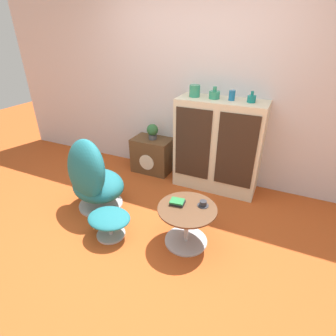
% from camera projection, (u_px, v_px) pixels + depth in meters
% --- Properties ---
extents(ground_plane, '(12.00, 12.00, 0.00)m').
position_uv_depth(ground_plane, '(141.00, 239.00, 2.74)').
color(ground_plane, '#B74C1E').
extents(wall_back, '(6.40, 0.06, 2.60)m').
position_uv_depth(wall_back, '(198.00, 85.00, 3.42)').
color(wall_back, silver).
rests_on(wall_back, ground_plane).
extents(sideboard, '(1.08, 0.46, 1.20)m').
position_uv_depth(sideboard, '(218.00, 146.00, 3.40)').
color(sideboard, beige).
rests_on(sideboard, ground_plane).
extents(tv_console, '(0.57, 0.38, 0.52)m').
position_uv_depth(tv_console, '(152.00, 155.00, 3.96)').
color(tv_console, brown).
rests_on(tv_console, ground_plane).
extents(egg_chair, '(0.85, 0.82, 0.91)m').
position_uv_depth(egg_chair, '(92.00, 178.00, 3.04)').
color(egg_chair, '#B7B7BC').
rests_on(egg_chair, ground_plane).
extents(ottoman, '(0.45, 0.39, 0.27)m').
position_uv_depth(ottoman, '(109.00, 220.00, 2.70)').
color(ottoman, '#B7B7BC').
rests_on(ottoman, ground_plane).
extents(coffee_table, '(0.58, 0.58, 0.42)m').
position_uv_depth(coffee_table, '(187.00, 222.00, 2.59)').
color(coffee_table, '#B7B7BC').
rests_on(coffee_table, ground_plane).
extents(vase_leftmost, '(0.13, 0.13, 0.14)m').
position_uv_depth(vase_leftmost, '(195.00, 91.00, 3.22)').
color(vase_leftmost, '#2D8E6B').
rests_on(vase_leftmost, sideboard).
extents(vase_inner_left, '(0.13, 0.13, 0.14)m').
position_uv_depth(vase_inner_left, '(214.00, 95.00, 3.14)').
color(vase_inner_left, '#2D8E6B').
rests_on(vase_inner_left, sideboard).
extents(vase_inner_right, '(0.07, 0.07, 0.12)m').
position_uv_depth(vase_inner_right, '(232.00, 95.00, 3.05)').
color(vase_inner_right, '#196699').
rests_on(vase_inner_right, sideboard).
extents(vase_rightmost, '(0.10, 0.10, 0.13)m').
position_uv_depth(vase_rightmost, '(252.00, 99.00, 2.98)').
color(vase_rightmost, '#147A75').
rests_on(vase_rightmost, sideboard).
extents(potted_plant, '(0.17, 0.17, 0.22)m').
position_uv_depth(potted_plant, '(152.00, 131.00, 3.78)').
color(potted_plant, '#4C4C51').
rests_on(potted_plant, tv_console).
extents(teacup, '(0.11, 0.11, 0.05)m').
position_uv_depth(teacup, '(203.00, 204.00, 2.53)').
color(teacup, '#2D2D33').
rests_on(teacup, coffee_table).
extents(book_stack, '(0.15, 0.12, 0.04)m').
position_uv_depth(book_stack, '(177.00, 202.00, 2.56)').
color(book_stack, black).
rests_on(book_stack, coffee_table).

